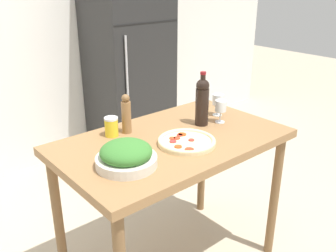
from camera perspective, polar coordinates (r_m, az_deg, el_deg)
wall_back at (r=3.64m, az=-20.19°, el=13.59°), size 6.40×0.08×2.60m
refrigerator at (r=3.73m, az=-5.99°, el=9.46°), size 0.71×0.66×1.90m
prep_counter at (r=2.15m, az=0.67°, el=-4.40°), size 1.30×0.78×0.91m
wine_bottle at (r=2.25m, az=5.23°, el=3.86°), size 0.08×0.08×0.33m
wine_glass_near at (r=2.32m, az=8.02°, el=2.87°), size 0.07×0.07×0.14m
wine_glass_far at (r=2.43m, az=7.60°, el=3.91°), size 0.07×0.07×0.14m
pepper_mill at (r=2.15m, az=-6.38°, el=1.76°), size 0.05×0.05×0.23m
salad_bowl at (r=1.80m, az=-6.38°, el=-4.50°), size 0.30×0.30×0.13m
homemade_pizza at (r=2.03m, az=2.84°, el=-2.36°), size 0.32×0.32×0.03m
salt_canister at (r=2.14m, az=-8.62°, el=-0.10°), size 0.08×0.08×0.11m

